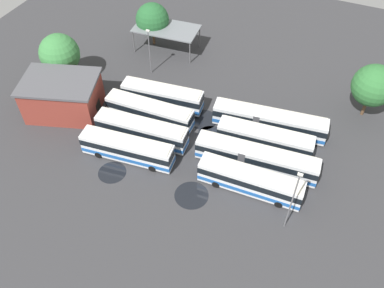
% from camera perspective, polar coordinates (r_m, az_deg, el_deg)
% --- Properties ---
extents(ground_plane, '(96.99, 96.99, 0.00)m').
position_cam_1_polar(ground_plane, '(55.55, 1.32, 0.07)').
color(ground_plane, '#333335').
extents(bus_row0_slot0, '(12.57, 3.79, 3.40)m').
position_cam_1_polar(bus_row0_slot0, '(53.11, -9.09, -0.66)').
color(bus_row0_slot0, silver).
rests_on(bus_row0_slot0, ground_plane).
extents(bus_row0_slot1, '(12.96, 3.53, 3.40)m').
position_cam_1_polar(bus_row0_slot1, '(55.16, -7.10, 1.90)').
color(bus_row0_slot1, silver).
rests_on(bus_row0_slot1, ground_plane).
extents(bus_row0_slot2, '(12.88, 2.89, 3.40)m').
position_cam_1_polar(bus_row0_slot2, '(57.74, -5.99, 4.52)').
color(bus_row0_slot2, silver).
rests_on(bus_row0_slot2, ground_plane).
extents(bus_row0_slot3, '(12.34, 3.83, 3.40)m').
position_cam_1_polar(bus_row0_slot3, '(60.18, -4.20, 6.76)').
color(bus_row0_slot3, silver).
rests_on(bus_row0_slot3, ground_plane).
extents(bus_row1_slot0, '(12.92, 2.88, 3.40)m').
position_cam_1_polar(bus_row1_slot0, '(49.58, 8.22, -5.15)').
color(bus_row1_slot0, silver).
rests_on(bus_row1_slot0, ground_plane).
extents(bus_row1_slot1, '(15.83, 3.72, 3.40)m').
position_cam_1_polar(bus_row1_slot1, '(52.03, 8.99, -1.95)').
color(bus_row1_slot1, silver).
rests_on(bus_row1_slot1, ground_plane).
extents(bus_row1_slot2, '(12.82, 3.52, 3.40)m').
position_cam_1_polar(bus_row1_slot2, '(54.48, 10.23, 0.68)').
color(bus_row1_slot2, silver).
rests_on(bus_row1_slot2, ground_plane).
extents(bus_row1_slot3, '(15.87, 4.35, 3.40)m').
position_cam_1_polar(bus_row1_slot3, '(57.08, 10.78, 3.22)').
color(bus_row1_slot3, silver).
rests_on(bus_row1_slot3, ground_plane).
extents(depot_building, '(12.38, 10.43, 5.58)m').
position_cam_1_polar(depot_building, '(61.33, -17.77, 6.45)').
color(depot_building, maroon).
rests_on(depot_building, ground_plane).
extents(maintenance_shelter, '(11.23, 6.64, 4.17)m').
position_cam_1_polar(maintenance_shelter, '(70.95, -3.64, 15.88)').
color(maintenance_shelter, slate).
rests_on(maintenance_shelter, ground_plane).
extents(lamp_post_by_building, '(0.56, 0.28, 7.88)m').
position_cam_1_polar(lamp_post_by_building, '(65.27, -6.01, 13.05)').
color(lamp_post_by_building, slate).
rests_on(lamp_post_by_building, ground_plane).
extents(lamp_post_near_entrance, '(0.56, 0.28, 9.61)m').
position_cam_1_polar(lamp_post_near_entrance, '(44.52, 13.97, -7.64)').
color(lamp_post_near_entrance, slate).
rests_on(lamp_post_near_entrance, ground_plane).
extents(tree_east_edge, '(5.94, 5.94, 8.34)m').
position_cam_1_polar(tree_east_edge, '(61.54, 24.21, 7.52)').
color(tree_east_edge, brown).
rests_on(tree_east_edge, ground_plane).
extents(tree_south_edge, '(6.07, 6.07, 8.33)m').
position_cam_1_polar(tree_south_edge, '(65.54, -18.16, 11.99)').
color(tree_south_edge, brown).
rests_on(tree_south_edge, ground_plane).
extents(tree_north_edge, '(5.68, 5.68, 7.55)m').
position_cam_1_polar(tree_north_edge, '(72.23, -5.61, 17.04)').
color(tree_north_edge, brown).
rests_on(tree_north_edge, ground_plane).
extents(puddle_front_lane, '(1.62, 1.62, 0.01)m').
position_cam_1_polar(puddle_front_lane, '(61.66, -1.05, 5.87)').
color(puddle_front_lane, black).
rests_on(puddle_front_lane, ground_plane).
extents(puddle_back_corner, '(4.24, 4.24, 0.01)m').
position_cam_1_polar(puddle_back_corner, '(50.00, -0.07, -7.23)').
color(puddle_back_corner, black).
rests_on(puddle_back_corner, ground_plane).
extents(puddle_between_rows, '(3.72, 3.72, 0.01)m').
position_cam_1_polar(puddle_between_rows, '(56.69, 2.63, 1.26)').
color(puddle_between_rows, black).
rests_on(puddle_between_rows, ground_plane).
extents(puddle_near_shelter, '(4.28, 4.28, 0.01)m').
position_cam_1_polar(puddle_near_shelter, '(58.91, 1.54, 3.48)').
color(puddle_near_shelter, black).
rests_on(puddle_near_shelter, ground_plane).
extents(puddle_centre_drain, '(3.65, 3.65, 0.01)m').
position_cam_1_polar(puddle_centre_drain, '(53.18, -11.18, -3.96)').
color(puddle_centre_drain, black).
rests_on(puddle_centre_drain, ground_plane).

